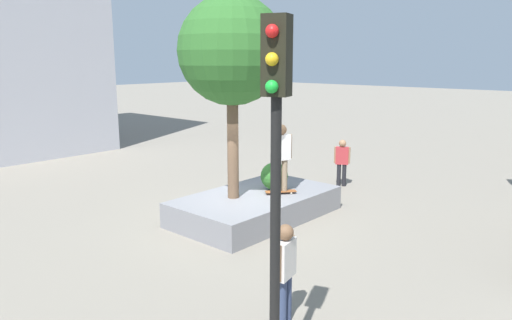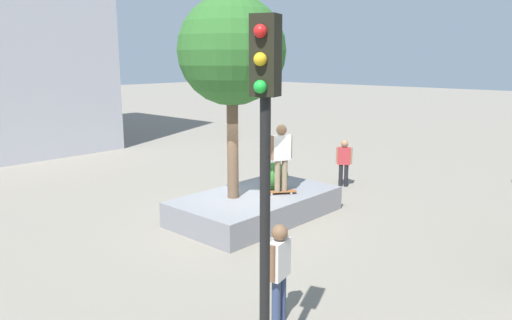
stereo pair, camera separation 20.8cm
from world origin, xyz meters
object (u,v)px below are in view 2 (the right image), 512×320
(plaza_tree, at_px, (232,52))
(traffic_light_corner, at_px, (265,150))
(planter_ledge, at_px, (256,206))
(pedestrian_crossing, at_px, (279,267))
(skateboarder, at_px, (281,153))
(skateboard, at_px, (281,192))
(passerby_with_bag, at_px, (344,160))

(plaza_tree, relative_size, traffic_light_corner, 1.09)
(planter_ledge, xyz_separation_m, pedestrian_crossing, (3.54, 3.73, 0.62))
(skateboarder, bearing_deg, skateboard, -45.00)
(passerby_with_bag, bearing_deg, pedestrian_crossing, 25.95)
(passerby_with_bag, bearing_deg, planter_ledge, 0.72)
(traffic_light_corner, height_order, passerby_with_bag, traffic_light_corner)
(skateboard, xyz_separation_m, passerby_with_bag, (-3.78, -0.51, 0.19))
(plaza_tree, distance_m, skateboard, 3.74)
(planter_ledge, xyz_separation_m, skateboarder, (-0.46, 0.45, 1.39))
(plaza_tree, height_order, pedestrian_crossing, plaza_tree)
(plaza_tree, relative_size, skateboarder, 2.83)
(traffic_light_corner, xyz_separation_m, pedestrian_crossing, (-1.41, -0.94, -2.14))
(planter_ledge, height_order, skateboard, skateboard)
(passerby_with_bag, relative_size, pedestrian_crossing, 0.94)
(passerby_with_bag, xyz_separation_m, pedestrian_crossing, (7.77, 3.78, 0.06))
(plaza_tree, distance_m, traffic_light_corner, 6.65)
(planter_ledge, bearing_deg, plaza_tree, -21.07)
(planter_ledge, height_order, plaza_tree, plaza_tree)
(skateboarder, bearing_deg, traffic_light_corner, 37.99)
(planter_ledge, height_order, pedestrian_crossing, pedestrian_crossing)
(passerby_with_bag, bearing_deg, traffic_light_corner, 27.24)
(traffic_light_corner, bearing_deg, passerby_with_bag, -152.76)
(skateboard, bearing_deg, plaza_tree, -32.96)
(planter_ledge, bearing_deg, passerby_with_bag, -179.28)
(planter_ledge, distance_m, passerby_with_bag, 4.27)
(skateboard, relative_size, pedestrian_crossing, 0.47)
(plaza_tree, bearing_deg, planter_ledge, 158.93)
(passerby_with_bag, height_order, pedestrian_crossing, pedestrian_crossing)
(skateboard, height_order, passerby_with_bag, passerby_with_bag)
(pedestrian_crossing, bearing_deg, passerby_with_bag, -154.05)
(plaza_tree, relative_size, pedestrian_crossing, 3.04)
(planter_ledge, distance_m, plaza_tree, 3.95)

